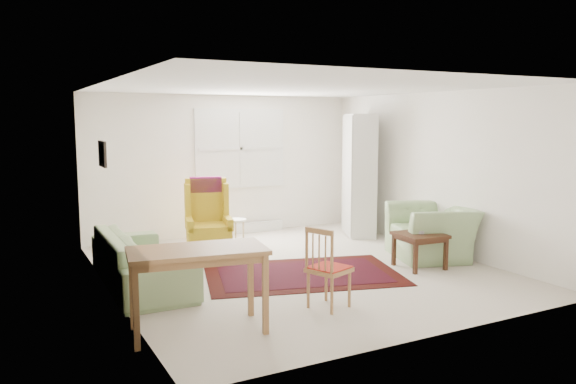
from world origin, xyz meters
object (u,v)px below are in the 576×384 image
armchair (431,226)px  desk_chair (329,267)px  coffee_table (419,250)px  sofa (141,249)px  wingback_chair (208,216)px  cabinet (360,175)px  stool (237,231)px  desk (198,290)px

armchair → desk_chair: bearing=-46.6°
armchair → coffee_table: bearing=-37.4°
sofa → armchair: armchair is taller
wingback_chair → cabinet: (2.87, 0.06, 0.50)m
stool → sofa: bearing=-140.4°
sofa → desk_chair: size_ratio=2.47×
sofa → desk_chair: bearing=-137.6°
coffee_table → desk_chair: bearing=-157.4°
cabinet → desk: cabinet is taller
desk → desk_chair: size_ratio=1.44×
stool → desk_chair: size_ratio=0.46×
armchair → wingback_chair: wingback_chair is taller
armchair → desk_chair: (-2.57, -1.22, -0.02)m
armchair → cabinet: cabinet is taller
cabinet → desk: 5.18m
coffee_table → cabinet: 2.48m
wingback_chair → stool: size_ratio=2.79×
armchair → stool: 3.17m
wingback_chair → coffee_table: size_ratio=1.93×
sofa → wingback_chair: (1.33, 1.21, 0.13)m
armchair → desk_chair: armchair is taller
stool → armchair: bearing=-45.4°
coffee_table → stool: 3.12m
armchair → stool: bearing=-117.4°
sofa → armchair: size_ratio=1.86×
stool → desk: (-1.86, -3.49, 0.21)m
armchair → cabinet: bearing=-162.0°
wingback_chair → stool: bearing=46.4°
desk → sofa: bearing=93.7°
wingback_chair → coffee_table: wingback_chair is taller
wingback_chair → cabinet: bearing=14.6°
wingback_chair → stool: 0.86m
cabinet → desk: (-4.08, -3.12, -0.67)m
cabinet → desk_chair: 4.08m
wingback_chair → desk_chair: 3.07m
sofa → desk_chair: desk_chair is taller
sofa → cabinet: 4.43m
cabinet → stool: bearing=-166.6°
coffee_table → cabinet: cabinet is taller
sofa → desk: (0.12, -1.85, -0.04)m
stool → desk_chair: 3.50m
sofa → armchair: bearing=-97.5°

